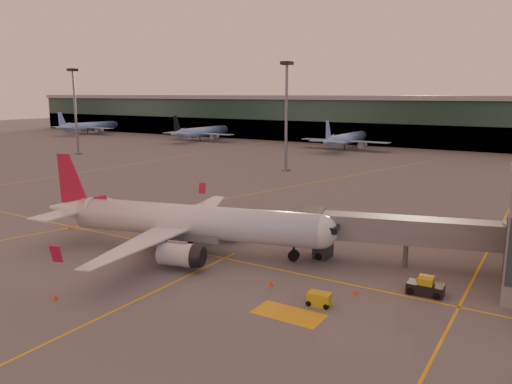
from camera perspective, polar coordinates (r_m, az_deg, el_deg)
The scene contains 16 objects.
ground at distance 56.24m, azimuth -10.83°, elevation -8.00°, with size 600.00×600.00×0.00m, color #4C4F54.
taxi_markings at distance 95.85m, azimuth 3.98°, elevation 0.16°, with size 100.12×173.00×0.01m.
terminal at distance 184.53m, azimuth 20.46°, elevation 7.53°, with size 400.00×20.00×17.60m.
mast_west_far at distance 161.66m, azimuth -19.99°, elevation 9.31°, with size 2.40×2.40×25.60m.
mast_west_near at distance 119.08m, azimuth 3.49°, elevation 9.52°, with size 2.40×2.40×25.60m.
distant_aircraft_row at distance 159.99m, azimuth 22.34°, elevation 3.79°, with size 350.00×34.00×13.00m.
main_airplane at distance 58.69m, azimuth -8.23°, elevation -3.44°, with size 36.07×32.87×11.04m.
jet_bridge at distance 55.46m, azimuth 18.28°, elevation -4.52°, with size 25.50×9.98×5.59m.
catering_truck at distance 61.07m, azimuth -9.41°, elevation -4.18°, with size 5.54×3.51×3.98m.
gpu_cart at distance 45.01m, azimuth 7.25°, elevation -12.08°, with size 2.14×1.41×1.19m.
pushback_tug at distance 49.49m, azimuth 18.80°, elevation -10.28°, with size 3.34×1.92×1.68m.
cone_nose at distance 47.95m, azimuth 11.32°, elevation -11.14°, with size 0.41×0.41×0.52m.
cone_tail at distance 72.94m, azimuth -20.52°, elevation -3.85°, with size 0.43×0.43×0.55m.
cone_wing_right at distance 49.37m, azimuth -21.98°, elevation -11.08°, with size 0.43×0.43×0.55m.
cone_wing_left at distance 72.88m, azimuth -0.50°, elevation -3.10°, with size 0.50×0.50×0.64m.
cone_fwd at distance 48.99m, azimuth 1.72°, elevation -10.38°, with size 0.46×0.46×0.59m.
Camera 1 is at (36.27, -38.89, 18.29)m, focal length 35.00 mm.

